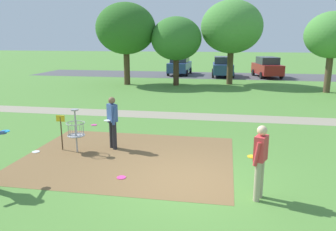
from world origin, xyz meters
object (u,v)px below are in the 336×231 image
at_px(frisbee_near_basket, 121,178).
at_px(parked_car_center_left, 223,67).
at_px(player_throwing, 112,120).
at_px(tree_near_left, 232,27).
at_px(player_foreground_watching, 260,158).
at_px(frisbee_by_tee, 94,125).
at_px(tree_near_right, 126,29).
at_px(frisbee_mid_grass, 36,152).
at_px(tree_mid_center, 176,39).
at_px(disc_golf_basket, 74,129).
at_px(tree_mid_right, 332,35).
at_px(parked_car_leftmost, 180,65).
at_px(parked_car_center_right, 267,67).

bearing_deg(frisbee_near_basket, parked_car_center_left, 84.83).
relative_size(player_throwing, tree_near_left, 0.27).
bearing_deg(player_foreground_watching, frisbee_by_tee, 138.27).
bearing_deg(player_throwing, frisbee_near_basket, -66.13).
bearing_deg(tree_near_right, frisbee_mid_grass, -83.70).
distance_m(frisbee_mid_grass, tree_mid_center, 16.40).
height_order(disc_golf_basket, player_throwing, player_throwing).
height_order(player_throwing, tree_near_left, tree_near_left).
xyz_separation_m(player_throwing, frisbee_mid_grass, (-2.31, -0.79, -0.96)).
height_order(disc_golf_basket, parked_car_center_left, parked_car_center_left).
bearing_deg(tree_mid_center, parked_car_center_left, 63.08).
distance_m(tree_mid_center, tree_mid_right, 10.50).
bearing_deg(player_foreground_watching, frisbee_near_basket, 170.59).
bearing_deg(tree_mid_right, player_throwing, -126.94).
bearing_deg(parked_car_leftmost, player_foreground_watching, -78.03).
relative_size(frisbee_mid_grass, tree_mid_center, 0.05).
relative_size(disc_golf_basket, tree_near_right, 0.23).
bearing_deg(frisbee_mid_grass, parked_car_leftmost, 86.91).
height_order(tree_near_right, parked_car_center_left, tree_near_right).
height_order(player_foreground_watching, parked_car_leftmost, parked_car_leftmost).
height_order(tree_mid_center, tree_mid_right, tree_mid_right).
height_order(player_throwing, frisbee_near_basket, player_throwing).
bearing_deg(tree_mid_right, tree_near_right, 174.34).
bearing_deg(tree_mid_center, parked_car_leftmost, 96.02).
bearing_deg(parked_car_leftmost, tree_mid_right, -39.59).
bearing_deg(tree_mid_center, parked_car_center_right, 42.38).
distance_m(tree_near_left, parked_car_leftmost, 8.62).
xyz_separation_m(disc_golf_basket, parked_car_center_right, (8.26, 22.40, 0.17)).
bearing_deg(tree_near_left, parked_car_center_right, 58.06).
xyz_separation_m(frisbee_near_basket, tree_mid_right, (9.14, 15.70, 3.68)).
height_order(frisbee_mid_grass, parked_car_center_left, parked_car_center_left).
relative_size(tree_near_right, parked_car_leftmost, 1.44).
xyz_separation_m(frisbee_mid_grass, tree_mid_center, (2.07, 15.90, 3.46)).
distance_m(disc_golf_basket, player_foreground_watching, 5.91).
bearing_deg(tree_near_right, tree_mid_right, -5.66).
relative_size(disc_golf_basket, player_throwing, 0.81).
relative_size(frisbee_near_basket, frisbee_by_tee, 0.95).
xyz_separation_m(disc_golf_basket, parked_car_leftmost, (0.04, 23.23, 0.17)).
distance_m(parked_car_leftmost, parked_car_center_right, 8.26).
distance_m(player_throwing, tree_mid_right, 17.08).
height_order(disc_golf_basket, frisbee_near_basket, disc_golf_basket).
height_order(tree_near_left, tree_mid_center, tree_near_left).
height_order(player_foreground_watching, player_throwing, same).
relative_size(tree_near_right, parked_car_center_right, 1.37).
relative_size(disc_golf_basket, parked_car_leftmost, 0.33).
height_order(disc_golf_basket, tree_near_left, tree_near_left).
bearing_deg(player_foreground_watching, tree_near_right, 115.45).
xyz_separation_m(player_throwing, tree_near_right, (-4.04, 14.88, 3.23)).
bearing_deg(frisbee_mid_grass, frisbee_near_basket, -23.62).
bearing_deg(frisbee_by_tee, frisbee_mid_grass, -98.48).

